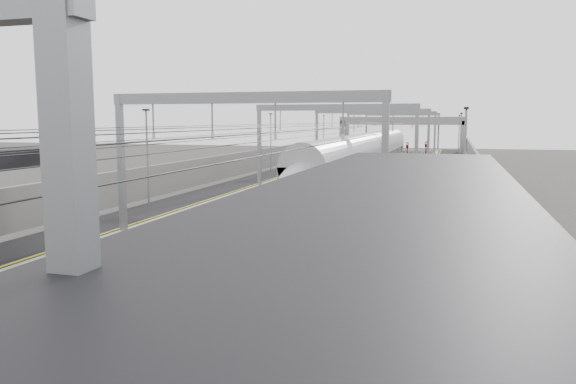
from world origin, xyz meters
The scene contains 12 objects.
platform_left centered at (-8.00, 45.00, 0.50)m, with size 4.00×120.00×1.00m, color black.
platform_right centered at (8.00, 45.00, 0.50)m, with size 4.00×120.00×1.00m, color black.
tracks centered at (0.00, 45.00, 0.05)m, with size 11.40×140.00×0.20m.
overhead_line centered at (0.00, 51.62, 6.14)m, with size 13.00×140.00×6.60m.
canopy_right centered at (8.03, 2.99, 5.09)m, with size 4.40×30.00×4.24m.
overbridge centered at (0.00, 100.00, 5.31)m, with size 22.00×2.20×6.90m.
wall_left centered at (-11.20, 45.00, 1.60)m, with size 0.30×120.00×3.20m, color gray.
wall_right centered at (11.20, 45.00, 1.60)m, with size 0.30×120.00×3.20m, color gray.
train centered at (1.50, 46.41, 2.05)m, with size 2.64×48.03×4.17m.
signal_green centered at (-5.20, 70.39, 2.42)m, with size 0.32×0.32×3.48m.
signal_red_near centered at (3.20, 72.70, 2.42)m, with size 0.32×0.32×3.48m.
signal_red_far centered at (5.40, 76.13, 2.42)m, with size 0.32×0.32×3.48m.
Camera 1 is at (9.06, -1.55, 6.38)m, focal length 35.00 mm.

